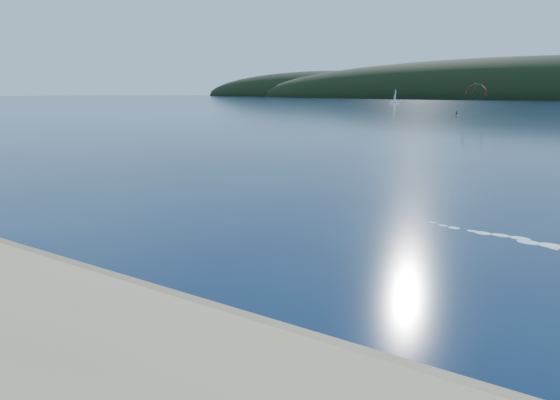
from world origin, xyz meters
name	(u,v)px	position (x,y,z in m)	size (l,w,h in m)	color
ground	(134,355)	(0.00, 0.00, 0.00)	(1800.00, 1800.00, 0.00)	#071434
wet_sand	(203,313)	(0.00, 4.50, 0.05)	(220.00, 2.50, 0.10)	#977D58
kitesurfer_far	(476,94)	(-22.62, 204.10, 9.43)	(13.15, 7.60, 12.83)	#C48817
sailboat	(395,102)	(-124.45, 404.34, 0.92)	(8.70, 5.66, 12.49)	white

